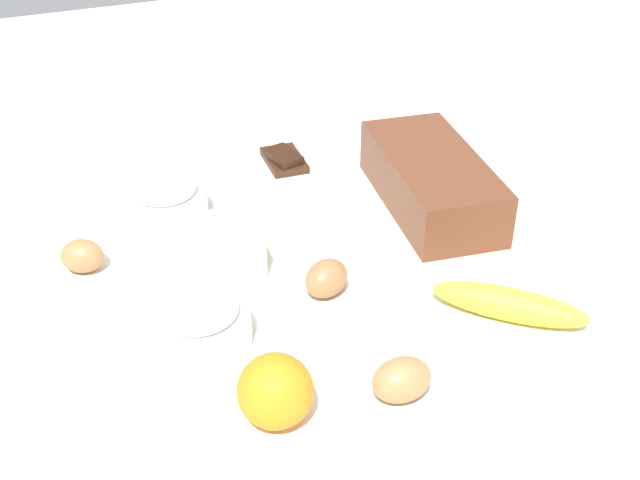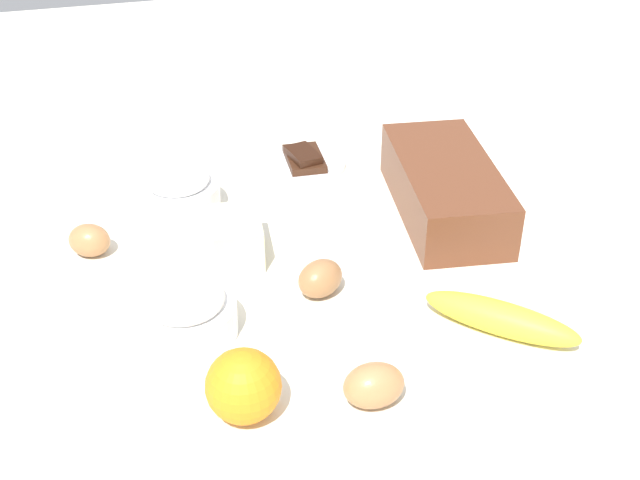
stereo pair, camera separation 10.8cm
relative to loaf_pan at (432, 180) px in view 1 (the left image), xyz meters
name	(u,v)px [view 1 (the left image)]	position (x,y,z in m)	size (l,w,h in m)	color
ground_plane	(320,271)	(0.09, -0.21, -0.05)	(2.40, 2.40, 0.02)	silver
loaf_pan	(432,180)	(0.00, 0.00, 0.00)	(0.29, 0.16, 0.08)	brown
flour_bowl	(199,321)	(0.18, -0.40, -0.01)	(0.12, 0.12, 0.07)	white
sugar_bowl	(165,199)	(-0.10, -0.37, -0.01)	(0.12, 0.12, 0.07)	white
banana	(510,304)	(0.27, -0.04, -0.02)	(0.19, 0.04, 0.04)	yellow
orange_fruit	(275,391)	(0.33, -0.35, 0.00)	(0.08, 0.08, 0.08)	orange
butter_block	(235,244)	(0.04, -0.31, -0.01)	(0.09, 0.06, 0.06)	#F4EDB2
egg_near_butter	(326,278)	(0.15, -0.22, -0.02)	(0.05, 0.05, 0.06)	#9E6A40
egg_beside_bowl	(402,380)	(0.35, -0.22, -0.02)	(0.05, 0.05, 0.07)	#B17748
egg_loose	(82,256)	(-0.02, -0.50, -0.02)	(0.05, 0.05, 0.06)	#A97145
chocolate_plate	(284,164)	(-0.18, -0.17, -0.03)	(0.13, 0.13, 0.03)	white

